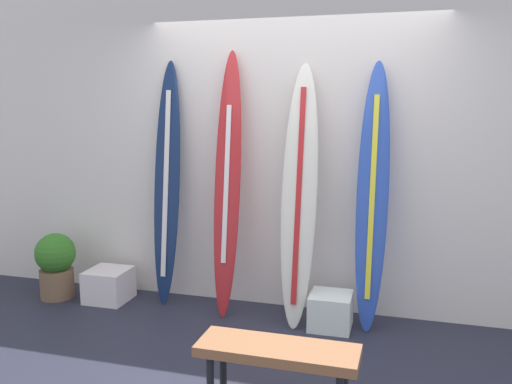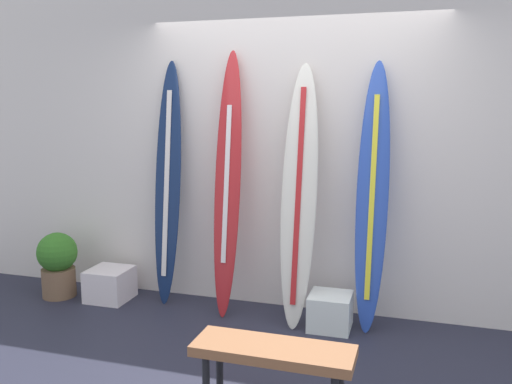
# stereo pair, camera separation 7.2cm
# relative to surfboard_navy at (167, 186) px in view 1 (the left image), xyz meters

# --- Properties ---
(ground) EXTENTS (8.00, 8.00, 0.04)m
(ground) POSITION_rel_surfboard_navy_xyz_m (1.09, -1.03, -1.09)
(ground) COLOR #252636
(wall_back) EXTENTS (7.20, 0.20, 2.80)m
(wall_back) POSITION_rel_surfboard_navy_xyz_m (1.09, 0.27, 0.33)
(wall_back) COLOR silver
(wall_back) RESTS_ON ground
(surfboard_navy) EXTENTS (0.26, 0.32, 2.17)m
(surfboard_navy) POSITION_rel_surfboard_navy_xyz_m (0.00, 0.00, 0.00)
(surfboard_navy) COLOR #14264F
(surfboard_navy) RESTS_ON ground
(surfboard_crimson) EXTENTS (0.25, 0.44, 2.24)m
(surfboard_crimson) POSITION_rel_surfboard_navy_xyz_m (0.60, -0.08, 0.04)
(surfboard_crimson) COLOR red
(surfboard_crimson) RESTS_ON ground
(surfboard_ivory) EXTENTS (0.31, 0.50, 2.13)m
(surfboard_ivory) POSITION_rel_surfboard_navy_xyz_m (1.22, -0.11, -0.00)
(surfboard_ivory) COLOR silver
(surfboard_ivory) RESTS_ON ground
(surfboard_cobalt) EXTENTS (0.26, 0.39, 2.13)m
(surfboard_cobalt) POSITION_rel_surfboard_navy_xyz_m (1.80, -0.06, -0.01)
(surfboard_cobalt) COLOR #2B4DB5
(surfboard_cobalt) RESTS_ON ground
(display_block_left) EXTENTS (0.34, 0.34, 0.28)m
(display_block_left) POSITION_rel_surfboard_navy_xyz_m (1.51, -0.20, -0.93)
(display_block_left) COLOR white
(display_block_left) RESTS_ON ground
(display_block_center) EXTENTS (0.37, 0.37, 0.29)m
(display_block_center) POSITION_rel_surfboard_navy_xyz_m (-0.54, -0.16, -0.92)
(display_block_center) COLOR white
(display_block_center) RESTS_ON ground
(potted_plant) EXTENTS (0.37, 0.37, 0.61)m
(potted_plant) POSITION_rel_surfboard_navy_xyz_m (-1.05, -0.22, -0.74)
(potted_plant) COLOR brown
(potted_plant) RESTS_ON ground
(bench) EXTENTS (0.93, 0.31, 0.44)m
(bench) POSITION_rel_surfboard_navy_xyz_m (1.40, -1.54, -0.69)
(bench) COLOR #925E3B
(bench) RESTS_ON ground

